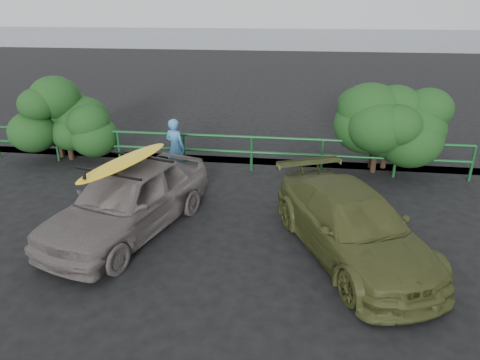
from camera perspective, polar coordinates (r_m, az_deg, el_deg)
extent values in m
plane|color=black|center=(8.29, -9.56, -10.74)|extent=(80.00, 80.00, 0.00)
plane|color=slate|center=(66.77, 6.30, 18.39)|extent=(200.00, 200.00, 0.00)
imported|color=#605856|center=(9.19, -14.59, -2.46)|extent=(2.91, 4.64, 1.47)
imported|color=#3F441E|center=(8.39, 14.68, -5.74)|extent=(3.38, 4.72, 1.27)
imported|color=teal|center=(11.93, -8.62, 4.25)|extent=(0.71, 0.60, 1.65)
ellipsoid|color=yellow|center=(8.89, -15.11, 2.40)|extent=(1.29, 2.70, 0.08)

